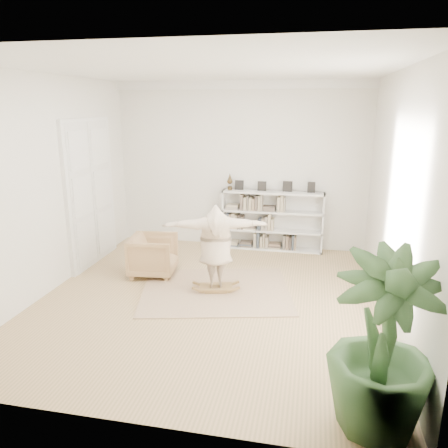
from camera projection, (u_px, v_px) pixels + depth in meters
name	position (u px, v px, depth m)	size (l,w,h in m)	color
floor	(209.00, 299.00, 7.21)	(6.00, 6.00, 0.00)	#997F4F
room_shell	(241.00, 84.00, 9.07)	(6.00, 6.00, 6.00)	silver
doors	(91.00, 194.00, 8.60)	(0.09, 1.78, 2.92)	white
bookshelf	(272.00, 221.00, 9.56)	(2.20, 0.35, 1.64)	silver
armchair	(153.00, 255.00, 8.16)	(0.81, 0.84, 0.76)	tan
rug	(216.00, 291.00, 7.51)	(2.50, 2.00, 0.02)	tan
rocker_board	(216.00, 287.00, 7.49)	(0.62, 0.45, 0.12)	brown
person	(216.00, 244.00, 7.29)	(1.76, 0.48, 1.43)	#CAB297
houseplant	(383.00, 344.00, 4.11)	(1.02, 1.02, 1.83)	#32562B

